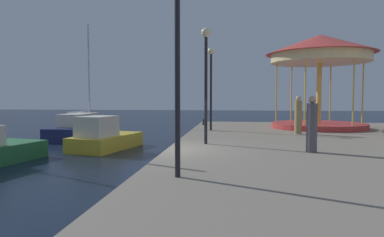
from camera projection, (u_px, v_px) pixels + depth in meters
The scene contains 10 objects.
ground_plane at pixel (167, 171), 11.79m from camera, with size 120.00×120.00×0.00m, color black.
motorboat_yellow at pixel (104, 137), 16.78m from camera, with size 2.79×4.36×1.68m.
sailboat_navy at pixel (84, 128), 22.38m from camera, with size 2.10×7.18×7.55m.
carousel at pixel (320, 59), 19.55m from camera, with size 6.12×6.12×5.38m.
lamp_post_near_edge at pixel (177, 30), 7.32m from camera, with size 0.36×0.36×4.75m.
lamp_post_mid_promenade at pixel (206, 65), 12.79m from camera, with size 0.36×0.36×4.37m.
lamp_post_far_end at pixel (211, 74), 18.28m from camera, with size 0.36×0.36×4.44m.
bollard_south at pixel (204, 122), 22.06m from camera, with size 0.24×0.24×0.40m, color #2D2D33.
person_by_the_water at pixel (312, 126), 10.91m from camera, with size 0.34×0.34×1.81m.
person_mid_promenade at pixel (298, 116), 16.49m from camera, with size 0.34×0.34×1.86m.
Camera 1 is at (2.22, -11.48, 2.54)m, focal length 31.85 mm.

